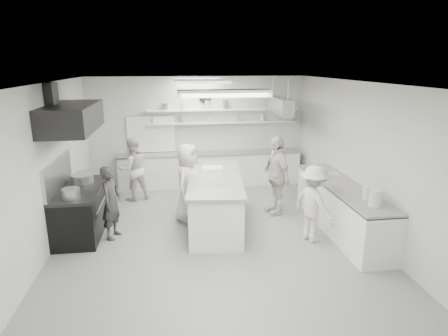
{
  "coord_description": "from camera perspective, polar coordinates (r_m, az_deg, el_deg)",
  "views": [
    {
      "loc": [
        -0.75,
        -7.13,
        3.35
      ],
      "look_at": [
        0.33,
        0.6,
        1.2
      ],
      "focal_mm": 30.76,
      "sensor_mm": 36.0,
      "label": 1
    }
  ],
  "objects": [
    {
      "name": "floor",
      "position": [
        7.92,
        -1.77,
        -9.73
      ],
      "size": [
        6.0,
        7.0,
        0.02
      ],
      "primitive_type": "cube",
      "color": "#969696",
      "rests_on": "ground"
    },
    {
      "name": "ceiling",
      "position": [
        7.18,
        -1.97,
        12.66
      ],
      "size": [
        6.0,
        7.0,
        0.02
      ],
      "primitive_type": "cube",
      "color": "white",
      "rests_on": "wall_back"
    },
    {
      "name": "wall_back",
      "position": [
        10.82,
        -3.86,
        5.49
      ],
      "size": [
        6.0,
        0.04,
        3.0
      ],
      "primitive_type": "cube",
      "color": "silver",
      "rests_on": "floor"
    },
    {
      "name": "wall_front",
      "position": [
        4.14,
        3.42,
        -11.14
      ],
      "size": [
        6.0,
        0.04,
        3.0
      ],
      "primitive_type": "cube",
      "color": "silver",
      "rests_on": "floor"
    },
    {
      "name": "wall_left",
      "position": [
        7.7,
        -24.65,
        0.06
      ],
      "size": [
        0.04,
        7.0,
        3.0
      ],
      "primitive_type": "cube",
      "color": "silver",
      "rests_on": "floor"
    },
    {
      "name": "wall_right",
      "position": [
        8.27,
        19.29,
        1.58
      ],
      "size": [
        0.04,
        7.0,
        3.0
      ],
      "primitive_type": "cube",
      "color": "silver",
      "rests_on": "floor"
    },
    {
      "name": "stove",
      "position": [
        8.28,
        -20.42,
        -6.14
      ],
      "size": [
        0.8,
        1.8,
        0.9
      ],
      "primitive_type": "cube",
      "color": "black",
      "rests_on": "floor"
    },
    {
      "name": "exhaust_hood",
      "position": [
        7.82,
        -21.71,
        6.96
      ],
      "size": [
        0.85,
        2.0,
        0.5
      ],
      "primitive_type": "cube",
      "color": "black",
      "rests_on": "wall_left"
    },
    {
      "name": "back_counter",
      "position": [
        10.78,
        -2.05,
        -0.19
      ],
      "size": [
        5.0,
        0.6,
        0.92
      ],
      "primitive_type": "cube",
      "color": "white",
      "rests_on": "floor"
    },
    {
      "name": "shelf_lower",
      "position": [
        10.72,
        -0.07,
        6.79
      ],
      "size": [
        4.2,
        0.26,
        0.04
      ],
      "primitive_type": "cube",
      "color": "white",
      "rests_on": "wall_back"
    },
    {
      "name": "shelf_upper",
      "position": [
        10.67,
        -0.07,
        8.65
      ],
      "size": [
        4.2,
        0.26,
        0.04
      ],
      "primitive_type": "cube",
      "color": "white",
      "rests_on": "wall_back"
    },
    {
      "name": "pass_through_window",
      "position": [
        10.79,
        -10.77,
        4.97
      ],
      "size": [
        1.3,
        0.04,
        1.0
      ],
      "primitive_type": "cube",
      "color": "black",
      "rests_on": "wall_back"
    },
    {
      "name": "wall_clock",
      "position": [
        10.67,
        -2.85,
        10.52
      ],
      "size": [
        0.32,
        0.05,
        0.32
      ],
      "primitive_type": "cylinder",
      "rotation": [
        1.57,
        0.0,
        0.0
      ],
      "color": "white",
      "rests_on": "wall_back"
    },
    {
      "name": "right_counter",
      "position": [
        8.24,
        17.11,
        -5.79
      ],
      "size": [
        0.74,
        3.3,
        0.94
      ],
      "primitive_type": "cube",
      "color": "white",
      "rests_on": "floor"
    },
    {
      "name": "pot_rack",
      "position": [
        9.98,
        8.22,
        9.18
      ],
      "size": [
        0.3,
        1.6,
        0.4
      ],
      "primitive_type": "cube",
      "color": "#A9A9A9",
      "rests_on": "ceiling"
    },
    {
      "name": "light_fixture_front",
      "position": [
        5.4,
        0.08,
        11.04
      ],
      "size": [
        1.3,
        0.25,
        0.1
      ],
      "primitive_type": "cube",
      "color": "white",
      "rests_on": "ceiling"
    },
    {
      "name": "light_fixture_rear",
      "position": [
        8.97,
        -3.21,
        12.74
      ],
      "size": [
        1.3,
        0.25,
        0.1
      ],
      "primitive_type": "cube",
      "color": "white",
      "rests_on": "ceiling"
    },
    {
      "name": "prep_island",
      "position": [
        8.19,
        -1.3,
        -4.99
      ],
      "size": [
        1.28,
        2.8,
        1.0
      ],
      "primitive_type": "cube",
      "rotation": [
        0.0,
        0.0,
        -0.1
      ],
      "color": "white",
      "rests_on": "floor"
    },
    {
      "name": "stove_pot",
      "position": [
        8.43,
        -20.29,
        -1.65
      ],
      "size": [
        0.45,
        0.45,
        0.22
      ],
      "primitive_type": "cylinder",
      "color": "#A9A9A9",
      "rests_on": "stove"
    },
    {
      "name": "cook_stove",
      "position": [
        7.79,
        -16.39,
        -4.94
      ],
      "size": [
        0.49,
        0.61,
        1.46
      ],
      "primitive_type": "imported",
      "rotation": [
        0.0,
        0.0,
        1.26
      ],
      "color": "#2F2F2F",
      "rests_on": "floor"
    },
    {
      "name": "cook_back",
      "position": [
        9.81,
        -13.39,
        -0.14
      ],
      "size": [
        0.95,
        0.85,
        1.59
      ],
      "primitive_type": "imported",
      "rotation": [
        0.0,
        0.0,
        -2.75
      ],
      "color": "silver",
      "rests_on": "floor"
    },
    {
      "name": "cook_island_left",
      "position": [
        8.31,
        -5.39,
        -2.17
      ],
      "size": [
        0.86,
        0.99,
        1.71
      ],
      "primitive_type": "imported",
      "rotation": [
        0.0,
        0.0,
        1.11
      ],
      "color": "silver",
      "rests_on": "floor"
    },
    {
      "name": "cook_island_right",
      "position": [
        8.72,
        7.78,
        -1.11
      ],
      "size": [
        0.65,
        1.12,
        1.79
      ],
      "primitive_type": "imported",
      "rotation": [
        0.0,
        0.0,
        -1.36
      ],
      "color": "silver",
      "rests_on": "floor"
    },
    {
      "name": "cook_right",
      "position": [
        7.54,
        13.22,
        -5.2
      ],
      "size": [
        0.9,
        1.11,
        1.5
      ],
      "primitive_type": "imported",
      "rotation": [
        0.0,
        0.0,
        1.97
      ],
      "color": "silver",
      "rests_on": "floor"
    },
    {
      "name": "bowl_island_a",
      "position": [
        7.56,
        -0.5,
        -2.51
      ],
      "size": [
        0.26,
        0.26,
        0.06
      ],
      "primitive_type": "imported",
      "rotation": [
        0.0,
        0.0,
        -0.08
      ],
      "color": "#A9A9A9",
      "rests_on": "prep_island"
    },
    {
      "name": "bowl_island_b",
      "position": [
        7.99,
        -0.58,
        -1.48
      ],
      "size": [
        0.27,
        0.27,
        0.07
      ],
      "primitive_type": "imported",
      "rotation": [
        0.0,
        0.0,
        0.32
      ],
      "color": "white",
      "rests_on": "prep_island"
    },
    {
      "name": "bowl_right",
      "position": [
        8.74,
        15.98,
        -1.04
      ],
      "size": [
        0.26,
        0.26,
        0.06
      ],
      "primitive_type": "imported",
      "rotation": [
        0.0,
        0.0,
        -0.13
      ],
      "color": "white",
      "rests_on": "right_counter"
    }
  ]
}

